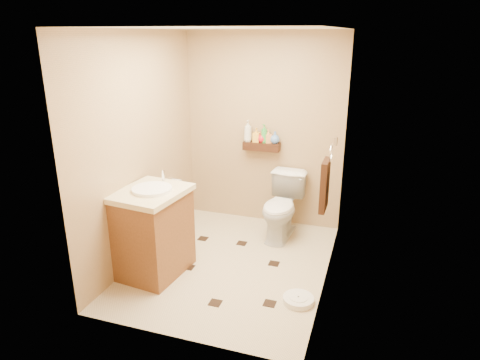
% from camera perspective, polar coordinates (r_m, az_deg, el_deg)
% --- Properties ---
extents(ground, '(2.50, 2.50, 0.00)m').
position_cam_1_polar(ground, '(4.70, -1.19, -11.12)').
color(ground, beige).
rests_on(ground, ground).
extents(wall_back, '(2.00, 0.04, 2.40)m').
position_cam_1_polar(wall_back, '(5.38, 3.16, 6.57)').
color(wall_back, tan).
rests_on(wall_back, ground).
extents(wall_front, '(2.00, 0.04, 2.40)m').
position_cam_1_polar(wall_front, '(3.14, -8.94, -2.93)').
color(wall_front, tan).
rests_on(wall_front, ground).
extents(wall_left, '(0.04, 2.50, 2.40)m').
position_cam_1_polar(wall_left, '(4.64, -13.05, 4.07)').
color(wall_left, tan).
rests_on(wall_left, ground).
extents(wall_right, '(0.04, 2.50, 2.40)m').
position_cam_1_polar(wall_right, '(4.02, 12.28, 1.79)').
color(wall_right, tan).
rests_on(wall_right, ground).
extents(ceiling, '(2.00, 2.50, 0.02)m').
position_cam_1_polar(ceiling, '(4.06, -1.44, 19.58)').
color(ceiling, white).
rests_on(ceiling, wall_back).
extents(wall_shelf, '(0.46, 0.14, 0.10)m').
position_cam_1_polar(wall_shelf, '(5.35, 2.90, 4.51)').
color(wall_shelf, '#35190E').
rests_on(wall_shelf, wall_back).
extents(floor_accents, '(1.21, 1.31, 0.01)m').
position_cam_1_polar(floor_accents, '(4.64, -1.18, -11.53)').
color(floor_accents, black).
rests_on(floor_accents, ground).
extents(toilet, '(0.47, 0.77, 0.77)m').
position_cam_1_polar(toilet, '(5.16, 5.60, -3.58)').
color(toilet, white).
rests_on(toilet, ground).
extents(vanity, '(0.69, 0.80, 1.04)m').
position_cam_1_polar(vanity, '(4.44, -11.50, -6.66)').
color(vanity, brown).
rests_on(vanity, ground).
extents(bathroom_scale, '(0.38, 0.38, 0.06)m').
position_cam_1_polar(bathroom_scale, '(4.13, 7.78, -15.52)').
color(bathroom_scale, white).
rests_on(bathroom_scale, ground).
extents(toilet_brush, '(0.12, 0.12, 0.54)m').
position_cam_1_polar(toilet_brush, '(5.48, -6.88, -4.44)').
color(toilet_brush, '#196561').
rests_on(toilet_brush, ground).
extents(towel_ring, '(0.12, 0.30, 0.76)m').
position_cam_1_polar(towel_ring, '(4.34, 11.29, -0.38)').
color(towel_ring, silver).
rests_on(towel_ring, wall_right).
extents(toilet_paper, '(0.12, 0.11, 0.12)m').
position_cam_1_polar(toilet_paper, '(5.33, -8.47, -0.44)').
color(toilet_paper, white).
rests_on(toilet_paper, wall_left).
extents(bottle_a, '(0.11, 0.11, 0.27)m').
position_cam_1_polar(bottle_a, '(5.36, 1.06, 6.57)').
color(bottle_a, silver).
rests_on(bottle_a, wall_shelf).
extents(bottle_b, '(0.08, 0.08, 0.18)m').
position_cam_1_polar(bottle_b, '(5.34, 2.20, 6.01)').
color(bottle_b, yellow).
rests_on(bottle_b, wall_shelf).
extents(bottle_c, '(0.13, 0.13, 0.14)m').
position_cam_1_polar(bottle_c, '(5.32, 2.94, 5.78)').
color(bottle_c, red).
rests_on(bottle_c, wall_shelf).
extents(bottle_d, '(0.12, 0.12, 0.23)m').
position_cam_1_polar(bottle_d, '(5.30, 3.24, 6.19)').
color(bottle_d, green).
rests_on(bottle_d, wall_shelf).
extents(bottle_e, '(0.10, 0.10, 0.16)m').
position_cam_1_polar(bottle_e, '(5.30, 3.80, 5.82)').
color(bottle_e, '#F39A51').
rests_on(bottle_e, wall_shelf).
extents(bottle_f, '(0.16, 0.16, 0.15)m').
position_cam_1_polar(bottle_f, '(5.28, 4.69, 5.67)').
color(bottle_f, '#4F7AC7').
rests_on(bottle_f, wall_shelf).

